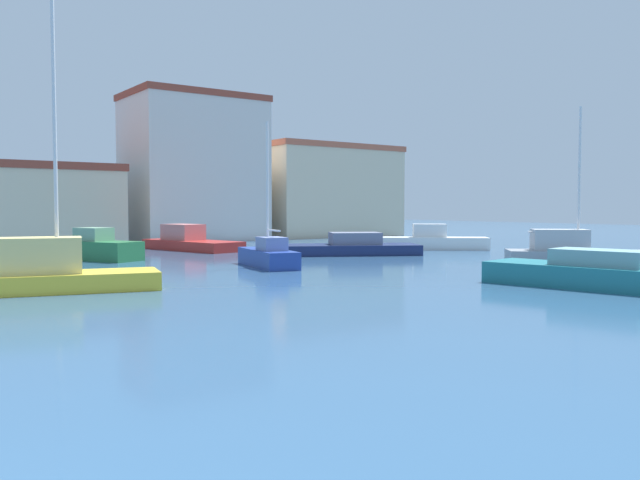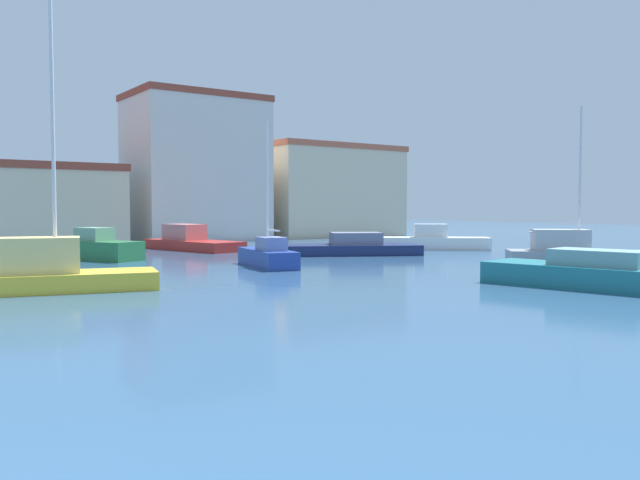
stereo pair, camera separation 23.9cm
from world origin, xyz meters
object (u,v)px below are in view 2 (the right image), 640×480
object	(u,v)px
motorboat_green_inner_mooring	(93,248)
sailboat_yellow_center_channel	(50,271)
motorboat_teal_far_left	(608,275)
sailboat_blue_distant_east	(268,255)
motorboat_navy_far_right	(346,247)
motorboat_red_behind_lamppost	(191,241)
sailboat_grey_mid_harbor	(573,250)
motorboat_white_near_pier	(431,241)

from	to	relation	value
motorboat_green_inner_mooring	sailboat_yellow_center_channel	bearing A→B (deg)	-111.60
motorboat_teal_far_left	sailboat_yellow_center_channel	bearing A→B (deg)	146.35
sailboat_blue_distant_east	sailboat_yellow_center_channel	bearing A→B (deg)	-161.69
motorboat_green_inner_mooring	motorboat_navy_far_right	distance (m)	13.58
motorboat_green_inner_mooring	motorboat_navy_far_right	xyz separation A→B (m)	(12.66, -4.90, -0.17)
motorboat_green_inner_mooring	motorboat_red_behind_lamppost	world-z (taller)	motorboat_green_inner_mooring
sailboat_blue_distant_east	motorboat_red_behind_lamppost	world-z (taller)	sailboat_blue_distant_east
motorboat_red_behind_lamppost	motorboat_navy_far_right	size ratio (longest dim) A/B	0.87
sailboat_blue_distant_east	sailboat_grey_mid_harbor	xyz separation A→B (m)	(13.49, -6.51, 0.03)
motorboat_white_near_pier	sailboat_yellow_center_channel	size ratio (longest dim) A/B	0.66
sailboat_blue_distant_east	motorboat_green_inner_mooring	size ratio (longest dim) A/B	1.11
sailboat_blue_distant_east	motorboat_green_inner_mooring	distance (m)	10.17
sailboat_yellow_center_channel	motorboat_navy_far_right	distance (m)	18.81
sailboat_blue_distant_east	motorboat_teal_far_left	size ratio (longest dim) A/B	0.77
motorboat_red_behind_lamppost	motorboat_navy_far_right	distance (m)	10.43
sailboat_yellow_center_channel	sailboat_grey_mid_harbor	xyz separation A→B (m)	(23.56, -3.18, -0.09)
sailboat_yellow_center_channel	motorboat_red_behind_lamppost	xyz separation A→B (m)	(11.96, 16.00, -0.13)
sailboat_yellow_center_channel	motorboat_white_near_pier	bearing A→B (deg)	17.10
sailboat_yellow_center_channel	motorboat_green_inner_mooring	xyz separation A→B (m)	(4.75, 12.00, -0.07)
motorboat_green_inner_mooring	sailboat_grey_mid_harbor	bearing A→B (deg)	-38.90
motorboat_teal_far_left	sailboat_grey_mid_harbor	distance (m)	10.89
motorboat_white_near_pier	motorboat_navy_far_right	world-z (taller)	motorboat_white_near_pier
sailboat_grey_mid_harbor	motorboat_navy_far_right	world-z (taller)	sailboat_grey_mid_harbor
motorboat_teal_far_left	motorboat_green_inner_mooring	size ratio (longest dim) A/B	1.44
sailboat_blue_distant_east	motorboat_green_inner_mooring	bearing A→B (deg)	121.55
motorboat_white_near_pier	motorboat_teal_far_left	size ratio (longest dim) A/B	0.80
sailboat_yellow_center_channel	motorboat_green_inner_mooring	size ratio (longest dim) A/B	1.74
sailboat_grey_mid_harbor	sailboat_yellow_center_channel	bearing A→B (deg)	172.32
motorboat_white_near_pier	motorboat_teal_far_left	bearing A→B (deg)	-118.24
motorboat_red_behind_lamppost	motorboat_green_inner_mooring	bearing A→B (deg)	-151.01
sailboat_yellow_center_channel	motorboat_red_behind_lamppost	world-z (taller)	sailboat_yellow_center_channel
motorboat_navy_far_right	motorboat_white_near_pier	bearing A→B (deg)	3.61
motorboat_green_inner_mooring	motorboat_red_behind_lamppost	xyz separation A→B (m)	(7.21, 3.99, -0.06)
motorboat_white_near_pier	motorboat_teal_far_left	distance (m)	20.00
motorboat_teal_far_left	motorboat_navy_far_right	distance (m)	17.32
motorboat_teal_far_left	motorboat_green_inner_mooring	xyz separation A→B (m)	(-10.36, 22.06, 0.12)
motorboat_green_inner_mooring	motorboat_red_behind_lamppost	distance (m)	8.24
motorboat_white_near_pier	sailboat_grey_mid_harbor	xyz separation A→B (m)	(-1.02, -10.74, 0.05)
motorboat_white_near_pier	motorboat_red_behind_lamppost	xyz separation A→B (m)	(-12.62, 8.44, 0.01)
sailboat_yellow_center_channel	motorboat_green_inner_mooring	bearing A→B (deg)	68.40
sailboat_blue_distant_east	sailboat_yellow_center_channel	world-z (taller)	sailboat_yellow_center_channel
sailboat_grey_mid_harbor	motorboat_navy_far_right	distance (m)	11.98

